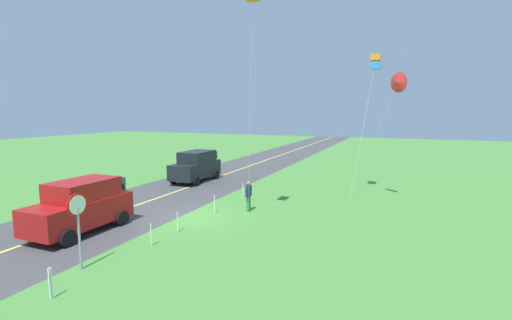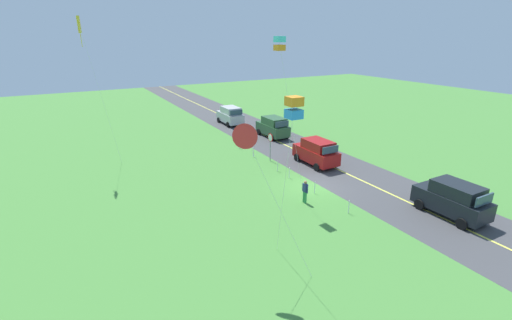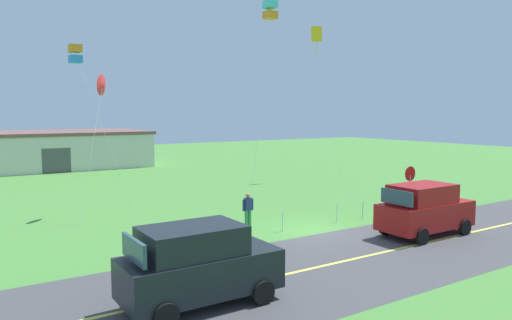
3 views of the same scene
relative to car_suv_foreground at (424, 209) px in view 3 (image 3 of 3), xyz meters
name	(u,v)px [view 3 (image 3 of 3)]	position (x,y,z in m)	size (l,w,h in m)	color
ground_plane	(313,232)	(-3.61, 3.14, -1.20)	(120.00, 120.00, 0.10)	#478438
asphalt_road	(381,253)	(-3.61, -0.86, -1.15)	(120.00, 7.00, 0.00)	#424244
road_centre_stripe	(381,253)	(-3.61, -0.86, -1.15)	(120.00, 0.16, 0.00)	#E5E04C
car_suv_foreground	(424,209)	(0.00, 0.00, 0.00)	(4.40, 2.12, 2.24)	maroon
car_parked_west_near	(198,264)	(-11.59, -1.54, 0.00)	(4.40, 2.12, 2.24)	black
stop_sign	(410,181)	(2.73, 3.04, 0.65)	(0.76, 0.08, 2.56)	gray
person_adult_near	(248,209)	(-5.67, 5.36, -0.29)	(0.58, 0.22, 1.60)	#338C4C
kite_red_low	(270,11)	(-3.74, 6.39, 9.07)	(2.22, 1.33, 10.69)	silver
kite_blue_mid	(75,54)	(-11.87, 10.86, 6.91)	(2.70, 1.19, 8.52)	silver
kite_yellow_high	(103,85)	(-10.28, 12.18, 5.55)	(2.40, 2.95, 7.28)	silver
kite_green_far	(317,37)	(7.83, 16.64, 10.09)	(1.52, 1.99, 12.11)	silver
warehouse_distant	(46,150)	(-9.21, 36.40, 0.60)	(18.36, 10.20, 3.50)	beige
fence_post_0	(213,232)	(-8.28, 3.84, -0.70)	(0.05, 0.05, 0.90)	silver
fence_post_1	(283,222)	(-4.79, 3.84, -0.70)	(0.05, 0.05, 0.90)	silver
fence_post_2	(337,213)	(-1.54, 3.84, -0.70)	(0.05, 0.05, 0.90)	silver
fence_post_3	(363,209)	(0.19, 3.84, -0.70)	(0.05, 0.05, 0.90)	silver
fence_post_4	(418,201)	(4.46, 3.84, -0.70)	(0.05, 0.05, 0.90)	silver
fence_post_5	(418,201)	(4.40, 3.84, -0.70)	(0.05, 0.05, 0.90)	silver
fence_post_6	(451,196)	(7.42, 3.84, -0.70)	(0.05, 0.05, 0.90)	silver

